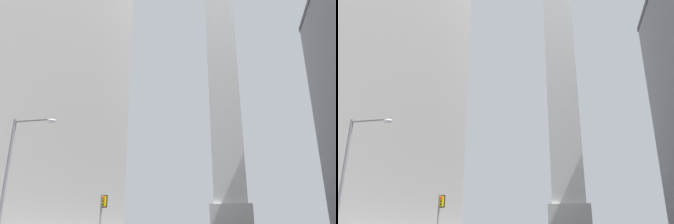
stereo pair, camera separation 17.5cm
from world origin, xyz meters
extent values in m
cube|color=silver|center=(0.00, 62.31, 2.72)|extent=(7.50, 7.50, 5.44)
cube|color=white|center=(0.00, 62.31, 36.22)|extent=(6.00, 6.00, 61.55)
cylinder|color=slate|center=(-13.29, 32.42, 2.42)|extent=(0.18, 0.18, 4.85)
cube|color=#E5B20F|center=(-13.00, 32.42, 4.15)|extent=(0.37, 0.37, 1.10)
cube|color=black|center=(-12.99, 32.60, 4.15)|extent=(0.58, 0.08, 1.32)
sphere|color=red|center=(-13.02, 32.23, 4.49)|extent=(0.22, 0.22, 0.22)
sphere|color=#483506|center=(-13.02, 32.23, 4.15)|extent=(0.22, 0.22, 0.22)
sphere|color=#073410|center=(-13.02, 32.23, 3.81)|extent=(0.22, 0.22, 0.22)
cylinder|color=slate|center=(-13.41, 16.76, 4.20)|extent=(0.20, 0.20, 8.40)
cylinder|color=slate|center=(-12.06, 16.76, 8.25)|extent=(2.69, 0.12, 0.12)
sphere|color=slate|center=(-13.41, 16.76, 8.25)|extent=(0.20, 0.20, 0.20)
ellipsoid|color=silver|center=(-10.72, 16.76, 8.13)|extent=(0.64, 0.36, 0.26)
camera|label=1|loc=(0.88, -1.86, 1.51)|focal=35.00mm
camera|label=2|loc=(1.05, -1.83, 1.51)|focal=35.00mm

